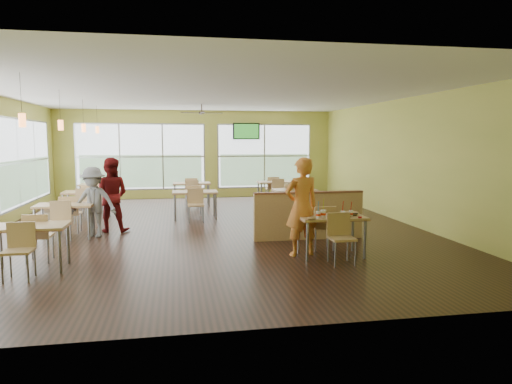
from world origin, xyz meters
The scene contains 20 objects.
room centered at (0.00, 0.00, 1.60)m, with size 12.00×12.04×3.20m.
window_bays centered at (-2.65, 3.08, 1.48)m, with size 9.24×10.24×2.38m.
main_table centered at (2.00, -3.00, 0.63)m, with size 1.22×1.52×0.87m.
half_wall_divider centered at (2.00, -1.55, 0.52)m, with size 2.40×0.14×1.04m.
dining_tables centered at (-1.05, 1.71, 0.63)m, with size 6.92×8.72×0.87m.
pendant_lights centered at (-3.20, 0.68, 2.45)m, with size 0.11×7.31×0.86m.
ceiling_fan centered at (0.00, 3.00, 2.95)m, with size 1.25×1.25×0.29m.
tv_backwall centered at (1.80, 5.90, 2.45)m, with size 1.00×0.07×0.60m.
man_plaid centered at (1.47, -2.85, 0.91)m, with size 0.67×0.44×1.83m, color #EE501A.
patron_maroon centered at (-2.31, 0.08, 0.86)m, with size 0.84×0.65×1.73m, color maroon.
patron_grey centered at (-2.60, -0.47, 0.78)m, with size 1.00×0.58×1.55m, color slate.
cup_blue centered at (1.68, -3.19, 0.82)m, with size 0.09×0.09×0.33m.
cup_yellow centered at (1.79, -3.15, 0.83)m, with size 0.10×0.10×0.38m.
cup_red_near centered at (2.13, -3.21, 0.82)m, with size 0.09×0.09×0.33m.
cup_red_far centered at (2.32, -3.13, 0.81)m, with size 0.08×0.08×0.30m.
food_basket centered at (2.40, -2.96, 0.78)m, with size 0.26×0.26×0.06m.
ketchup_cup centered at (2.43, -3.30, 0.76)m, with size 0.07×0.07×0.03m, color #A5090D.
wrapper_left centered at (1.53, -3.29, 0.77)m, with size 0.17×0.15×0.04m, color #926D46.
wrapper_mid centered at (2.12, -2.94, 0.77)m, with size 0.18×0.16×0.05m, color #926D46.
wrapper_right centered at (2.23, -3.18, 0.77)m, with size 0.16×0.14×0.04m, color #926D46.
Camera 1 is at (-0.81, -10.89, 2.15)m, focal length 32.00 mm.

